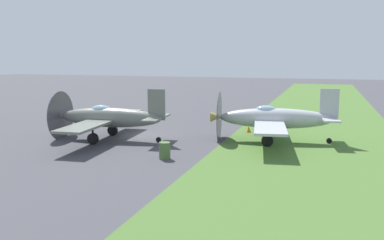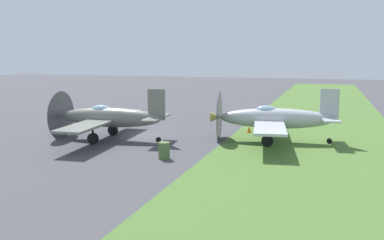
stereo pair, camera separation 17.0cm
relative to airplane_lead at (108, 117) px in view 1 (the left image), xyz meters
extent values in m
plane|color=#424247|center=(1.90, -0.99, -1.47)|extent=(160.00, 160.00, 0.00)
cube|color=#476B2D|center=(1.90, -12.79, -1.47)|extent=(120.00, 11.00, 0.01)
ellipsoid|color=slate|center=(0.01, -0.16, 0.01)|extent=(1.88, 7.02, 1.26)
cube|color=slate|center=(-0.02, 0.25, -0.15)|extent=(9.90, 2.60, 0.14)
cube|color=slate|center=(0.30, -3.31, 0.92)|extent=(0.20, 1.13, 1.94)
cube|color=slate|center=(0.30, -3.31, 0.11)|extent=(3.33, 1.21, 0.10)
cone|color=#B7B24C|center=(-0.32, 3.55, 0.01)|extent=(0.71, 0.77, 0.65)
cylinder|color=#4C4C51|center=(-0.30, 3.35, 0.01)|extent=(3.25, 0.33, 3.26)
ellipsoid|color=#8CB2C6|center=(-0.04, 0.45, 0.45)|extent=(0.84, 1.49, 0.71)
cylinder|color=black|center=(-1.50, 0.22, -1.13)|extent=(0.29, 0.71, 0.69)
cylinder|color=black|center=(-1.50, 0.22, -0.64)|extent=(0.12, 0.12, 0.98)
cylinder|color=black|center=(1.44, 0.48, -1.13)|extent=(0.29, 0.71, 0.69)
cylinder|color=black|center=(1.44, 0.48, -0.64)|extent=(0.12, 0.12, 0.98)
cylinder|color=black|center=(0.31, -3.41, -1.31)|extent=(0.15, 0.34, 0.33)
ellipsoid|color=#B2B7BC|center=(2.80, -10.41, 0.03)|extent=(2.35, 7.16, 1.29)
cube|color=#B2B7BC|center=(2.74, -10.00, -0.12)|extent=(10.10, 3.27, 0.15)
cube|color=#B2B7BC|center=(3.30, -13.58, 0.96)|extent=(0.28, 1.14, 1.97)
cube|color=#B2B7BC|center=(3.30, -13.58, 0.13)|extent=(3.42, 1.43, 0.10)
cone|color=#B7B24C|center=(2.22, -6.67, 0.03)|extent=(0.77, 0.82, 0.66)
cylinder|color=#4C4C51|center=(2.25, -6.87, 0.03)|extent=(3.28, 0.55, 3.32)
ellipsoid|color=#8CB2C6|center=(2.71, -9.79, 0.48)|extent=(0.94, 1.55, 0.73)
cylinder|color=black|center=(1.24, -10.12, -1.12)|extent=(0.33, 0.73, 0.70)
cylinder|color=black|center=(1.24, -10.12, -0.62)|extent=(0.12, 0.12, 1.00)
cylinder|color=black|center=(4.21, -9.66, -1.12)|extent=(0.33, 0.73, 0.70)
cylinder|color=black|center=(4.21, -9.66, -0.62)|extent=(0.12, 0.12, 1.00)
cylinder|color=black|center=(3.31, -13.68, -1.31)|extent=(0.17, 0.35, 0.33)
cylinder|color=#476633|center=(-3.54, -5.38, -1.02)|extent=(0.60, 0.60, 0.90)
cone|color=orange|center=(5.47, -8.22, -1.25)|extent=(0.36, 0.36, 0.44)
camera|label=1|loc=(-23.07, -13.30, 3.88)|focal=38.13mm
camera|label=2|loc=(-23.02, -13.46, 3.88)|focal=38.13mm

